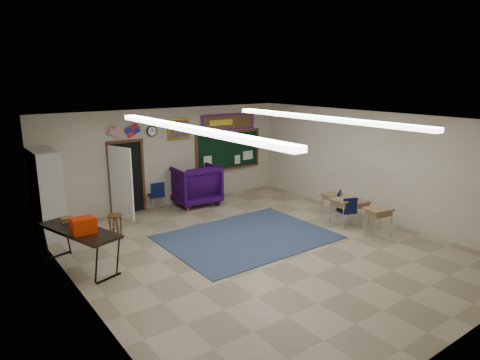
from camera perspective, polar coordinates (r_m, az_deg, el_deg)
floor at (r=10.09m, az=2.88°, el=-9.23°), size 9.00×9.00×0.00m
back_wall at (r=13.31m, az=-9.42°, el=3.00°), size 8.00×0.04×3.00m
front_wall at (r=6.94m, az=27.59°, el=-8.45°), size 8.00×0.04×3.00m
left_wall at (r=7.81m, az=-20.44°, el=-5.33°), size 0.04×9.00×3.00m
right_wall at (r=12.48m, az=17.34°, el=1.85°), size 0.04×9.00×3.00m
ceiling at (r=9.34m, az=3.11°, el=7.97°), size 8.00×9.00×0.04m
area_rug at (r=10.79m, az=1.00°, el=-7.61°), size 4.00×3.00×0.02m
fluorescent_strips at (r=9.35m, az=3.10°, el=7.60°), size 3.86×6.00×0.10m
doorway at (r=12.67m, az=-15.07°, el=0.12°), size 1.10×0.89×2.16m
chalkboard at (r=14.40m, az=-1.53°, el=3.84°), size 2.55×0.14×1.30m
bulletin_board at (r=14.27m, az=-1.56°, el=7.75°), size 2.10×0.05×0.55m
framed_art_print at (r=13.31m, az=-8.14°, el=6.75°), size 0.75×0.05×0.65m
wall_clock at (r=12.91m, az=-11.67°, el=6.39°), size 0.32×0.05×0.32m
wall_flags at (r=12.54m, az=-15.19°, el=6.59°), size 1.16×0.06×0.70m
storage_cabinet at (r=11.59m, az=-24.33°, el=-1.69°), size 0.59×1.25×2.20m
wingback_armchair at (r=13.44m, az=-6.09°, el=-0.62°), size 1.42×1.46×1.25m
student_chair_reading at (r=12.96m, az=-11.10°, el=-2.13°), size 0.52×0.52×0.90m
student_chair_desk_a at (r=11.67m, az=13.96°, el=-4.16°), size 0.55×0.55×0.86m
student_chair_desk_b at (r=11.96m, az=13.93°, el=-3.64°), size 0.62×0.62×0.90m
student_desk_front_left at (r=11.70m, az=13.56°, el=-4.02°), size 0.71×0.56×0.79m
student_desk_front_right at (r=12.69m, az=12.02°, el=-2.98°), size 0.57×0.45×0.63m
student_desk_back_left at (r=11.21m, az=17.93°, el=-5.23°), size 0.71×0.59×0.76m
student_desk_back_right at (r=12.11m, az=15.56°, el=-3.98°), size 0.57×0.46×0.64m
folding_table at (r=9.62m, az=-20.49°, el=-8.33°), size 1.23×2.16×1.17m
wooden_stool at (r=11.04m, az=-16.26°, el=-5.95°), size 0.35×0.35×0.62m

